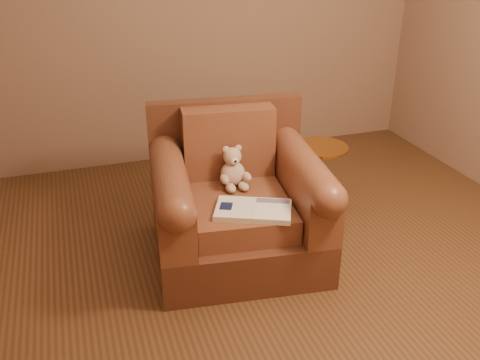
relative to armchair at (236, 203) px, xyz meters
name	(u,v)px	position (x,y,z in m)	size (l,w,h in m)	color
floor	(285,273)	(0.20, -0.33, -0.35)	(4.00, 4.00, 0.00)	brown
armchair	(236,203)	(0.00, 0.00, 0.00)	(1.12, 1.08, 0.91)	#552D1C
teddy_bear	(233,171)	(0.01, 0.08, 0.18)	(0.20, 0.22, 0.27)	#CAA88D
guidebook	(253,210)	(0.01, -0.29, 0.10)	(0.50, 0.41, 0.04)	beige
side_table	(319,178)	(0.72, 0.29, -0.07)	(0.38, 0.38, 0.53)	gold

